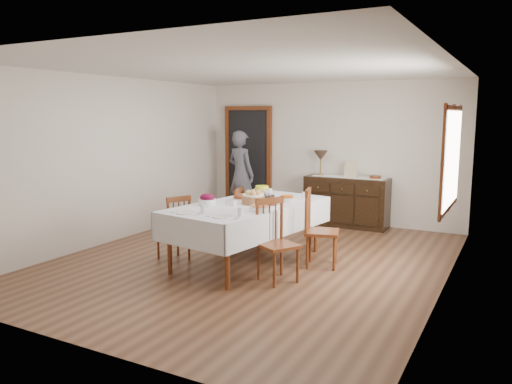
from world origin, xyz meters
The scene contains 26 objects.
ground centered at (0.00, 0.00, 0.00)m, with size 6.00×6.00×0.00m, color brown.
room_shell centered at (-0.15, 0.42, 1.64)m, with size 5.02×6.02×2.65m.
dining_table centered at (-0.01, -0.10, 0.72)m, with size 1.56×2.53×0.82m.
chair_left_near centered at (-0.94, -0.52, 0.47)m, with size 0.51×0.51×0.92m.
chair_left_far centered at (-0.69, 0.59, 0.45)m, with size 0.43×0.43×0.90m.
chair_right_near centered at (0.64, -0.60, 0.51)m, with size 0.57×0.57×1.00m.
chair_right_far centered at (0.88, 0.20, 0.52)m, with size 0.53×0.53×1.04m.
sideboard centered at (0.46, 2.72, 0.45)m, with size 1.49×0.54×0.89m.
person centered at (-1.61, 2.49, 0.91)m, with size 0.57×0.36×1.82m, color #545460.
bread_basket centered at (0.05, -0.07, 0.89)m, with size 0.31×0.31×0.19m.
egg_basket centered at (0.01, 0.36, 0.85)m, with size 0.28×0.28×0.11m.
ham_platter_a centered at (-0.28, 0.13, 0.85)m, with size 0.27×0.27×0.11m.
ham_platter_b centered at (0.32, -0.09, 0.85)m, with size 0.28×0.28×0.11m.
beet_bowl centered at (-0.44, -0.45, 0.89)m, with size 0.23×0.23×0.16m.
carrot_bowl centered at (0.37, 0.32, 0.86)m, with size 0.20×0.20×0.08m.
pineapple_bowl centered at (-0.23, 0.72, 0.87)m, with size 0.25×0.25×0.13m.
casserole_dish centered at (0.35, -0.46, 0.85)m, with size 0.27×0.27×0.08m.
butter_dish centered at (-0.17, -0.28, 0.85)m, with size 0.15×0.11×0.07m.
setting_left centered at (-0.32, -0.97, 0.84)m, with size 0.44×0.31×0.10m.
setting_right centered at (0.20, -0.97, 0.84)m, with size 0.44×0.31×0.10m.
glass_far_a centered at (-0.10, 0.74, 0.86)m, with size 0.07×0.07×0.09m.
glass_far_b centered at (0.51, 0.61, 0.87)m, with size 0.07×0.07×0.10m.
runner centered at (0.48, 2.76, 0.90)m, with size 1.30×0.35×0.01m.
table_lamp centered at (-0.06, 2.74, 1.25)m, with size 0.26×0.26×0.46m.
picture_frame centered at (0.52, 2.70, 1.03)m, with size 0.22×0.08×0.28m.
deco_bowl centered at (0.97, 2.72, 0.92)m, with size 0.20×0.20×0.06m.
Camera 1 is at (3.20, -5.89, 2.00)m, focal length 35.00 mm.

